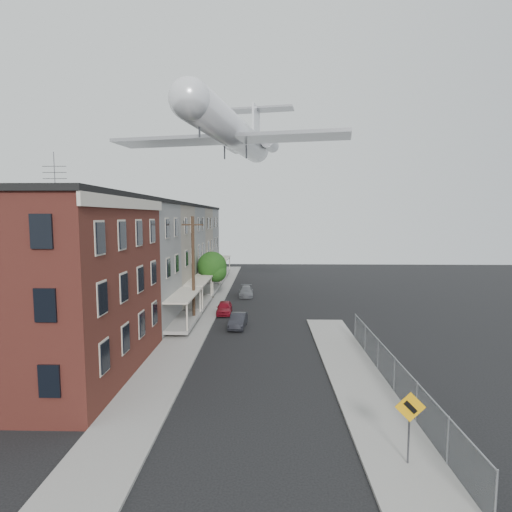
{
  "coord_description": "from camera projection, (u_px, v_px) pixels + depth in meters",
  "views": [
    {
      "loc": [
        0.47,
        -14.72,
        9.0
      ],
      "look_at": [
        -0.15,
        9.46,
        6.58
      ],
      "focal_mm": 28.0,
      "sensor_mm": 36.0,
      "label": 1
    }
  ],
  "objects": [
    {
      "name": "ground",
      "position": [
        254.0,
        448.0,
        15.55
      ],
      "size": [
        120.0,
        120.0,
        0.0
      ],
      "primitive_type": "plane",
      "color": "black",
      "rests_on": "ground"
    },
    {
      "name": "sidewalk_left",
      "position": [
        206.0,
        307.0,
        39.56
      ],
      "size": [
        3.0,
        62.0,
        0.12
      ],
      "primitive_type": "cube",
      "color": "gray",
      "rests_on": "ground"
    },
    {
      "name": "sidewalk_right",
      "position": [
        360.0,
        384.0,
        21.38
      ],
      "size": [
        3.0,
        26.0,
        0.12
      ],
      "primitive_type": "cube",
      "color": "gray",
      "rests_on": "ground"
    },
    {
      "name": "curb_left",
      "position": [
        221.0,
        307.0,
        39.52
      ],
      "size": [
        0.15,
        62.0,
        0.14
      ],
      "primitive_type": "cube",
      "color": "gray",
      "rests_on": "ground"
    },
    {
      "name": "curb_right",
      "position": [
        333.0,
        383.0,
        21.41
      ],
      "size": [
        0.15,
        26.0,
        0.14
      ],
      "primitive_type": "cube",
      "color": "gray",
      "rests_on": "ground"
    },
    {
      "name": "corner_building",
      "position": [
        44.0,
        285.0,
        22.31
      ],
      "size": [
        10.31,
        12.3,
        12.15
      ],
      "color": "black",
      "rests_on": "ground"
    },
    {
      "name": "row_house_a",
      "position": [
        110.0,
        265.0,
        31.76
      ],
      "size": [
        11.98,
        7.0,
        10.3
      ],
      "color": "slate",
      "rests_on": "ground"
    },
    {
      "name": "row_house_b",
      "position": [
        138.0,
        256.0,
        38.73
      ],
      "size": [
        11.98,
        7.0,
        10.3
      ],
      "color": "#706559",
      "rests_on": "ground"
    },
    {
      "name": "row_house_c",
      "position": [
        158.0,
        250.0,
        45.69
      ],
      "size": [
        11.98,
        7.0,
        10.3
      ],
      "color": "slate",
      "rests_on": "ground"
    },
    {
      "name": "row_house_d",
      "position": [
        172.0,
        246.0,
        52.65
      ],
      "size": [
        11.98,
        7.0,
        10.3
      ],
      "color": "#706559",
      "rests_on": "ground"
    },
    {
      "name": "row_house_e",
      "position": [
        183.0,
        242.0,
        59.61
      ],
      "size": [
        11.98,
        7.0,
        10.3
      ],
      "color": "slate",
      "rests_on": "ground"
    },
    {
      "name": "chainlink_fence",
      "position": [
        394.0,
        374.0,
        20.25
      ],
      "size": [
        0.06,
        18.06,
        1.9
      ],
      "color": "gray",
      "rests_on": "ground"
    },
    {
      "name": "warning_sign",
      "position": [
        410.0,
        417.0,
        14.2
      ],
      "size": [
        1.1,
        0.11,
        2.8
      ],
      "color": "#515156",
      "rests_on": "ground"
    },
    {
      "name": "utility_pole",
      "position": [
        193.0,
        268.0,
        33.14
      ],
      "size": [
        1.8,
        0.26,
        9.0
      ],
      "color": "black",
      "rests_on": "ground"
    },
    {
      "name": "street_tree",
      "position": [
        213.0,
        268.0,
        43.12
      ],
      "size": [
        3.22,
        3.2,
        5.2
      ],
      "color": "black",
      "rests_on": "ground"
    },
    {
      "name": "car_near",
      "position": [
        224.0,
        308.0,
        36.82
      ],
      "size": [
        1.51,
        3.47,
        1.16
      ],
      "primitive_type": "imported",
      "rotation": [
        0.0,
        0.0,
        0.04
      ],
      "color": "maroon",
      "rests_on": "ground"
    },
    {
      "name": "car_mid",
      "position": [
        238.0,
        321.0,
        32.3
      ],
      "size": [
        1.45,
        3.54,
        1.14
      ],
      "primitive_type": "imported",
      "rotation": [
        0.0,
        0.0,
        -0.07
      ],
      "color": "black",
      "rests_on": "ground"
    },
    {
      "name": "car_far",
      "position": [
        246.0,
        291.0,
        44.97
      ],
      "size": [
        1.69,
        3.86,
        1.1
      ],
      "primitive_type": "imported",
      "rotation": [
        0.0,
        0.0,
        0.04
      ],
      "color": "slate",
      "rests_on": "ground"
    },
    {
      "name": "airplane",
      "position": [
        234.0,
        133.0,
        40.24
      ],
      "size": [
        23.33,
        26.66,
        7.66
      ],
      "color": "silver",
      "rests_on": "ground"
    }
  ]
}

